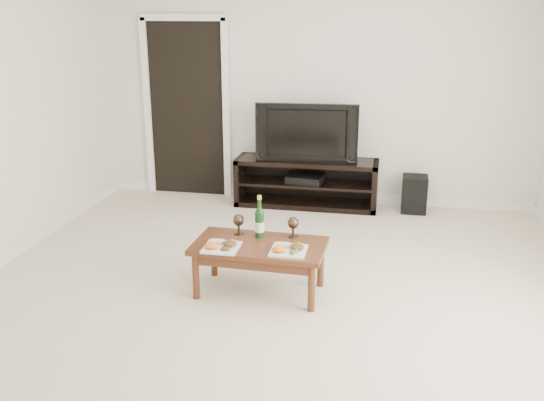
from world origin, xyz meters
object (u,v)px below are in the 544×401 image
at_px(subwoofer, 414,194).
at_px(television, 307,131).
at_px(coffee_table, 260,268).
at_px(media_console, 306,183).

bearing_deg(subwoofer, television, -178.27).
bearing_deg(subwoofer, coffee_table, -118.10).
bearing_deg(coffee_table, subwoofer, 60.98).
bearing_deg(subwoofer, media_console, -178.27).
bearing_deg(coffee_table, media_console, 88.47).
relative_size(subwoofer, coffee_table, 0.40).
relative_size(television, subwoofer, 2.75).
height_order(subwoofer, coffee_table, coffee_table).
relative_size(television, coffee_table, 1.09).
xyz_separation_m(media_console, television, (0.00, 0.00, 0.60)).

